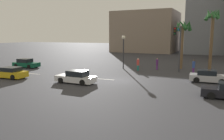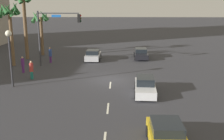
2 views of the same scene
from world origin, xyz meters
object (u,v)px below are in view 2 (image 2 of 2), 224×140
streetlamp (10,47)px  car_4 (93,55)px  traffic_signal (53,29)px  pedestrian_1 (23,64)px  palm_tree_1 (10,16)px  palm_tree_0 (23,8)px  palm_tree_2 (41,22)px  pedestrian_2 (31,70)px  car_0 (145,86)px  car_3 (141,54)px  pedestrian_0 (50,55)px  car_1 (167,136)px

streetlamp → car_4: bearing=-27.6°
traffic_signal → pedestrian_1: traffic_signal is taller
palm_tree_1 → traffic_signal: bearing=-92.9°
palm_tree_0 → palm_tree_2: palm_tree_0 is taller
palm_tree_1 → pedestrian_2: bearing=-146.0°
car_0 → car_3: 15.04m
car_0 → car_3: bearing=-3.0°
pedestrian_1 → palm_tree_1: palm_tree_1 is taller
car_3 → palm_tree_2: size_ratio=0.67×
palm_tree_2 → car_0: bearing=-141.9°
pedestrian_2 → car_3: bearing=-47.5°
streetlamp → pedestrian_0: size_ratio=2.66×
car_3 → car_1: bearing=178.9°
pedestrian_0 → car_1: bearing=-151.8°
car_0 → streetlamp: streetlamp is taller
palm_tree_0 → palm_tree_2: (2.74, -1.38, -2.03)m
car_3 → traffic_signal: bearing=115.2°
car_4 → palm_tree_0: 10.94m
palm_tree_0 → pedestrian_0: bearing=-120.4°
car_1 → car_0: bearing=2.2°
car_0 → streetlamp: 12.43m
car_4 → pedestrian_2: pedestrian_2 is taller
car_0 → pedestrian_2: (4.24, 10.97, 0.34)m
car_0 → pedestrian_2: 11.77m
traffic_signal → palm_tree_0: bearing=47.8°
pedestrian_1 → pedestrian_2: pedestrian_2 is taller
pedestrian_2 → palm_tree_1: size_ratio=0.24×
car_0 → pedestrian_1: size_ratio=2.53×
traffic_signal → palm_tree_1: palm_tree_1 is taller
car_0 → palm_tree_0: palm_tree_0 is taller
car_4 → car_0: bearing=-157.6°
car_3 → car_4: bearing=101.7°
pedestrian_0 → pedestrian_1: 5.54m
car_4 → streetlamp: 13.94m
pedestrian_0 → palm_tree_0: (2.20, 3.74, 5.75)m
car_3 → pedestrian_1: (-8.23, 13.50, 0.33)m
car_4 → pedestrian_1: size_ratio=2.28×
pedestrian_1 → car_4: bearing=-45.7°
palm_tree_0 → streetlamp: bearing=-167.8°
car_0 → streetlamp: bearing=82.2°
streetlamp → pedestrian_1: streetlamp is taller
pedestrian_2 → pedestrian_1: bearing=34.2°
car_3 → car_4: 6.57m
pedestrian_2 → palm_tree_0: 12.13m
car_3 → pedestrian_1: pedestrian_1 is taller
pedestrian_2 → palm_tree_2: (12.73, 2.32, 3.76)m
car_1 → pedestrian_0: bearing=28.2°
pedestrian_0 → pedestrian_2: bearing=179.7°
car_3 → palm_tree_0: (-0.79, 15.47, 6.15)m
car_0 → car_3: size_ratio=1.05×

